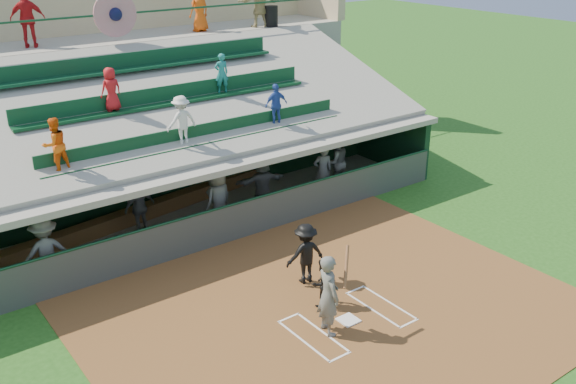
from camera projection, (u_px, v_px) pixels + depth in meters
ground at (348, 321)px, 14.57m from camera, size 100.00×100.00×0.00m
dirt_slab at (334, 311)px, 14.94m from camera, size 11.00×9.00×0.02m
home_plate at (348, 320)px, 14.56m from camera, size 0.43×0.43×0.03m
batters_box_chalk at (348, 320)px, 14.56m from camera, size 2.65×1.85×0.01m
dugout_floor at (201, 220)px, 19.57m from camera, size 16.00×3.50×0.04m
concourse_slab at (108, 102)px, 23.71m from camera, size 20.00×3.00×4.60m
grandstand at (142, 121)px, 21.50m from camera, size 20.40×10.40×7.80m
batter_at_plate at (328, 294)px, 13.81m from camera, size 0.91×0.80×1.95m
catcher at (322, 283)px, 14.93m from camera, size 0.59×0.46×1.20m
home_umpire at (305, 253)px, 15.89m from camera, size 1.10×0.74×1.57m
dugout_bench at (185, 198)px, 20.55m from camera, size 14.33×2.79×0.43m
dugout_player_a at (46, 252)px, 15.64m from camera, size 1.23×0.76×1.83m
dugout_player_b at (140, 207)px, 18.34m from camera, size 1.04×0.57×1.67m
dugout_player_c at (218, 199)px, 18.51m from camera, size 1.09×0.87×1.94m
dugout_player_d at (262, 183)px, 19.92m from camera, size 1.69×0.79×1.75m
dugout_player_e at (323, 171)px, 20.94m from camera, size 0.74×0.62×1.74m
dugout_player_f at (336, 162)px, 21.49m from camera, size 1.01×0.84×1.91m
trash_bin at (271, 16)px, 25.45m from camera, size 0.54×0.54×0.80m
concourse_staff_a at (28, 19)px, 20.82m from camera, size 1.18×0.82×1.86m
concourse_staff_b at (199, 9)px, 24.10m from camera, size 0.88×0.64×1.65m
concourse_staff_c at (260, 3)px, 25.15m from camera, size 1.78×1.04×1.83m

